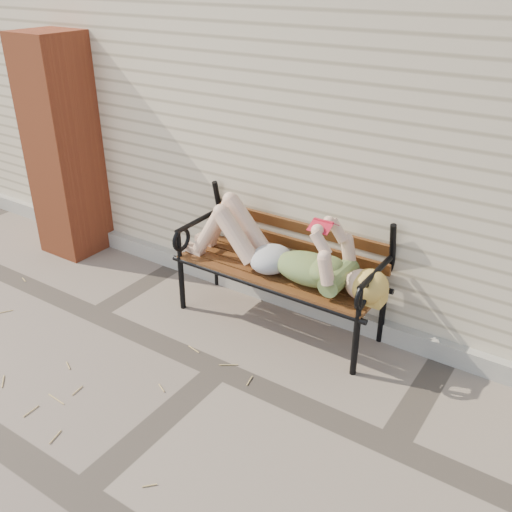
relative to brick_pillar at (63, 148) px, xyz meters
The scene contains 7 objects.
ground 2.62m from the brick_pillar, 18.06° to the right, with size 80.00×80.00×0.00m, color #79695D.
house_wall 3.26m from the brick_pillar, 44.37° to the left, with size 8.00×4.00×3.00m, color beige.
foundation_strip 2.49m from the brick_pillar, ahead, with size 8.00×0.10×0.15m, color #B0AC9F.
brick_pillar is the anchor object (origin of this frame).
garden_bench 2.36m from the brick_pillar, ahead, with size 1.71×0.68×1.11m.
reading_woman 2.37m from the brick_pillar, ahead, with size 1.61×0.37×0.51m.
straw_scatter 2.12m from the brick_pillar, 55.32° to the right, with size 2.85×1.68×0.01m.
Camera 1 is at (1.95, -2.46, 2.50)m, focal length 40.00 mm.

